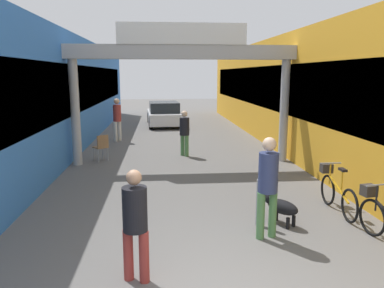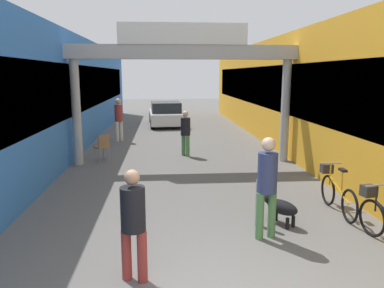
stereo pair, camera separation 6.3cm
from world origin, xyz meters
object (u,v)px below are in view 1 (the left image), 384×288
(pedestrian_carrying_crate, at_px, (185,130))
(dog_on_leash, at_px, (280,206))
(pedestrian_elderly_walking, at_px, (117,117))
(parked_car_white, at_px, (164,114))
(pedestrian_with_dog, at_px, (268,181))
(bollard_post_metal, at_px, (259,202))
(pedestrian_companion, at_px, (135,219))
(cafe_chair_wood_nearer, at_px, (101,145))
(bicycle_orange_second, at_px, (336,191))

(pedestrian_carrying_crate, height_order, dog_on_leash, pedestrian_carrying_crate)
(pedestrian_elderly_walking, xyz_separation_m, parked_car_white, (2.05, 4.91, -0.42))
(pedestrian_with_dog, height_order, bollard_post_metal, pedestrian_with_dog)
(pedestrian_elderly_walking, relative_size, dog_on_leash, 2.38)
(pedestrian_elderly_walking, xyz_separation_m, bollard_post_metal, (3.67, -9.54, -0.59))
(pedestrian_companion, relative_size, bollard_post_metal, 1.72)
(pedestrian_elderly_walking, distance_m, cafe_chair_wood_nearer, 3.89)
(cafe_chair_wood_nearer, bearing_deg, parked_car_white, 76.14)
(pedestrian_carrying_crate, bearing_deg, pedestrian_with_dog, -81.80)
(bollard_post_metal, xyz_separation_m, cafe_chair_wood_nearer, (-3.78, 5.69, 0.07))
(pedestrian_elderly_walking, bearing_deg, cafe_chair_wood_nearer, -91.65)
(bicycle_orange_second, bearing_deg, pedestrian_with_dog, -147.31)
(cafe_chair_wood_nearer, height_order, parked_car_white, parked_car_white)
(pedestrian_companion, xyz_separation_m, cafe_chair_wood_nearer, (-1.58, 7.46, -0.37))
(pedestrian_companion, height_order, bollard_post_metal, pedestrian_companion)
(pedestrian_elderly_walking, height_order, dog_on_leash, pedestrian_elderly_walking)
(pedestrian_carrying_crate, height_order, parked_car_white, pedestrian_carrying_crate)
(bollard_post_metal, bearing_deg, cafe_chair_wood_nearer, 123.57)
(parked_car_white, bearing_deg, bollard_post_metal, -83.63)
(pedestrian_with_dog, relative_size, pedestrian_elderly_walking, 0.98)
(dog_on_leash, xyz_separation_m, cafe_chair_wood_nearer, (-4.21, 5.64, 0.19))
(parked_car_white, bearing_deg, cafe_chair_wood_nearer, -103.86)
(pedestrian_carrying_crate, distance_m, bicycle_orange_second, 6.36)
(pedestrian_elderly_walking, bearing_deg, bicycle_orange_second, -58.40)
(bicycle_orange_second, bearing_deg, pedestrian_elderly_walking, 121.60)
(pedestrian_carrying_crate, distance_m, parked_car_white, 8.18)
(bicycle_orange_second, relative_size, parked_car_white, 0.41)
(pedestrian_with_dog, relative_size, bicycle_orange_second, 1.07)
(pedestrian_elderly_walking, distance_m, bollard_post_metal, 10.24)
(dog_on_leash, relative_size, cafe_chair_wood_nearer, 0.87)
(pedestrian_with_dog, xyz_separation_m, pedestrian_carrying_crate, (-0.99, 6.86, -0.13))
(pedestrian_carrying_crate, xyz_separation_m, dog_on_leash, (1.43, -6.26, -0.56))
(dog_on_leash, xyz_separation_m, bicycle_orange_second, (1.39, 0.57, 0.08))
(pedestrian_carrying_crate, distance_m, pedestrian_elderly_walking, 4.20)
(pedestrian_with_dog, bearing_deg, parked_car_white, 96.14)
(pedestrian_companion, height_order, dog_on_leash, pedestrian_companion)
(bicycle_orange_second, xyz_separation_m, parked_car_white, (-3.44, 13.84, 0.21))
(pedestrian_companion, xyz_separation_m, bollard_post_metal, (2.20, 1.77, -0.44))
(dog_on_leash, bearing_deg, pedestrian_companion, -145.34)
(cafe_chair_wood_nearer, bearing_deg, dog_on_leash, -53.23)
(pedestrian_with_dog, height_order, parked_car_white, pedestrian_with_dog)
(pedestrian_carrying_crate, bearing_deg, pedestrian_companion, -98.51)
(pedestrian_carrying_crate, bearing_deg, bicycle_orange_second, -63.70)
(pedestrian_companion, distance_m, parked_car_white, 16.24)
(pedestrian_with_dog, xyz_separation_m, bicycle_orange_second, (1.82, 1.17, -0.60))
(bicycle_orange_second, height_order, parked_car_white, parked_car_white)
(bollard_post_metal, bearing_deg, dog_on_leash, 6.80)
(dog_on_leash, relative_size, bollard_post_metal, 0.83)
(pedestrian_carrying_crate, relative_size, cafe_chair_wood_nearer, 1.80)
(pedestrian_with_dog, height_order, pedestrian_companion, pedestrian_with_dog)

